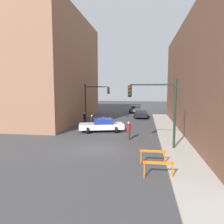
{
  "coord_description": "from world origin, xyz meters",
  "views": [
    {
      "loc": [
        3.64,
        -16.0,
        4.7
      ],
      "look_at": [
        0.31,
        6.17,
        2.18
      ],
      "focal_mm": 35.0,
      "sensor_mm": 36.0,
      "label": 1
    }
  ],
  "objects": [
    {
      "name": "pedestrian_sidewalk",
      "position": [
        2.25,
        3.34,
        0.86
      ],
      "size": [
        0.48,
        0.48,
        1.66
      ],
      "rotation": [
        0.0,
        0.0,
        2.03
      ],
      "color": "#382D23",
      "rests_on": "ground_plane"
    },
    {
      "name": "ground_plane",
      "position": [
        0.0,
        0.0,
        0.0
      ],
      "size": [
        120.0,
        120.0,
        0.0
      ],
      "primitive_type": "plane",
      "color": "#424244"
    },
    {
      "name": "pedestrian_corner",
      "position": [
        -3.69,
        9.95,
        0.86
      ],
      "size": [
        0.49,
        0.49,
        1.66
      ],
      "rotation": [
        0.0,
        0.0,
        2.61
      ],
      "color": "#382D23",
      "rests_on": "ground_plane"
    },
    {
      "name": "sidewalk_right",
      "position": [
        6.2,
        0.0,
        0.06
      ],
      "size": [
        2.4,
        44.0,
        0.12
      ],
      "color": "#B2ADA3",
      "rests_on": "ground_plane"
    },
    {
      "name": "parked_car_near",
      "position": [
        3.13,
        17.96,
        0.67
      ],
      "size": [
        2.35,
        4.35,
        1.31
      ],
      "rotation": [
        0.0,
        0.0,
        0.03
      ],
      "color": "black",
      "rests_on": "ground_plane"
    },
    {
      "name": "pedestrian_crossing",
      "position": [
        -2.17,
        7.59,
        0.86
      ],
      "size": [
        0.41,
        0.41,
        1.66
      ],
      "rotation": [
        0.0,
        0.0,
        1.72
      ],
      "color": "black",
      "rests_on": "ground_plane"
    },
    {
      "name": "parked_car_mid",
      "position": [
        1.91,
        25.21,
        0.67
      ],
      "size": [
        2.44,
        4.4,
        1.31
      ],
      "rotation": [
        0.0,
        0.0,
        0.06
      ],
      "color": "#474C51",
      "rests_on": "ground_plane"
    },
    {
      "name": "traffic_light_near",
      "position": [
        4.73,
        0.79,
        3.53
      ],
      "size": [
        3.64,
        0.35,
        5.2
      ],
      "color": "black",
      "rests_on": "sidewalk_right"
    },
    {
      "name": "barrier_front",
      "position": [
        4.39,
        -4.87,
        0.62
      ],
      "size": [
        1.6,
        0.18,
        0.9
      ],
      "rotation": [
        0.0,
        0.0,
        0.01
      ],
      "color": "orange",
      "rests_on": "ground_plane"
    },
    {
      "name": "barrier_mid",
      "position": [
        4.19,
        -2.79,
        0.62
      ],
      "size": [
        1.6,
        0.21,
        0.9
      ],
      "rotation": [
        0.0,
        0.0,
        0.04
      ],
      "color": "orange",
      "rests_on": "ground_plane"
    },
    {
      "name": "traffic_light_far",
      "position": [
        -3.3,
        13.01,
        3.4
      ],
      "size": [
        3.44,
        0.35,
        5.2
      ],
      "color": "black",
      "rests_on": "ground_plane"
    },
    {
      "name": "police_car",
      "position": [
        -0.85,
        6.55,
        0.72
      ],
      "size": [
        5.02,
        3.11,
        1.52
      ],
      "rotation": [
        0.0,
        0.0,
        1.84
      ],
      "color": "white",
      "rests_on": "ground_plane"
    },
    {
      "name": "building_corner_left",
      "position": [
        -12.0,
        14.0,
        7.32
      ],
      "size": [
        14.0,
        20.0,
        14.65
      ],
      "color": "#93664C",
      "rests_on": "ground_plane"
    }
  ]
}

